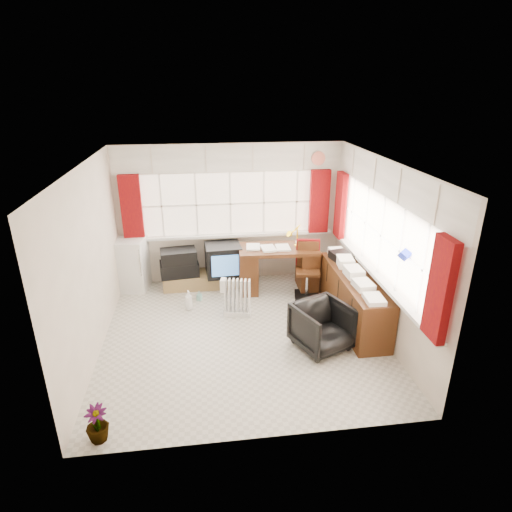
# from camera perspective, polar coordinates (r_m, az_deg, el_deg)

# --- Properties ---
(ground) EXTENTS (4.00, 4.00, 0.00)m
(ground) POSITION_cam_1_polar(r_m,az_deg,el_deg) (6.42, -1.76, -10.38)
(ground) COLOR beige
(ground) RESTS_ON ground
(room_walls) EXTENTS (4.00, 4.00, 4.00)m
(room_walls) POSITION_cam_1_polar(r_m,az_deg,el_deg) (5.75, -1.94, 2.32)
(room_walls) COLOR beige
(room_walls) RESTS_ON ground
(window_back) EXTENTS (3.70, 0.12, 3.60)m
(window_back) POSITION_cam_1_polar(r_m,az_deg,el_deg) (7.76, -3.32, 3.30)
(window_back) COLOR #F5DDC2
(window_back) RESTS_ON room_walls
(window_right) EXTENTS (0.12, 3.70, 3.60)m
(window_right) POSITION_cam_1_polar(r_m,az_deg,el_deg) (6.43, 15.64, -1.65)
(window_right) COLOR #F5DDC2
(window_right) RESTS_ON room_walls
(curtains) EXTENTS (3.83, 3.83, 1.15)m
(curtains) POSITION_cam_1_polar(r_m,az_deg,el_deg) (6.77, 5.11, 4.94)
(curtains) COLOR maroon
(curtains) RESTS_ON room_walls
(overhead_cabinets) EXTENTS (3.98, 3.98, 0.48)m
(overhead_cabinets) POSITION_cam_1_polar(r_m,az_deg,el_deg) (6.65, 5.72, 11.65)
(overhead_cabinets) COLOR white
(overhead_cabinets) RESTS_ON room_walls
(desk) EXTENTS (1.40, 0.74, 0.82)m
(desk) POSITION_cam_1_polar(r_m,az_deg,el_deg) (7.55, 2.95, -1.37)
(desk) COLOR #462110
(desk) RESTS_ON ground
(desk_lamp) EXTENTS (0.16, 0.15, 0.39)m
(desk_lamp) POSITION_cam_1_polar(r_m,az_deg,el_deg) (7.44, 5.54, 3.32)
(desk_lamp) COLOR yellow
(desk_lamp) RESTS_ON desk
(task_chair) EXTENTS (0.48, 0.50, 0.98)m
(task_chair) POSITION_cam_1_polar(r_m,az_deg,el_deg) (7.38, 6.88, -1.39)
(task_chair) COLOR black
(task_chair) RESTS_ON ground
(office_chair) EXTENTS (0.93, 0.94, 0.65)m
(office_chair) POSITION_cam_1_polar(r_m,az_deg,el_deg) (6.04, 8.84, -9.30)
(office_chair) COLOR black
(office_chair) RESTS_ON ground
(radiator) EXTENTS (0.44, 0.26, 0.62)m
(radiator) POSITION_cam_1_polar(r_m,az_deg,el_deg) (6.78, -2.48, -6.01)
(radiator) COLOR white
(radiator) RESTS_ON ground
(credenza) EXTENTS (0.50, 2.00, 0.85)m
(credenza) POSITION_cam_1_polar(r_m,az_deg,el_deg) (6.75, 12.83, -5.35)
(credenza) COLOR #462110
(credenza) RESTS_ON ground
(file_tray) EXTENTS (0.37, 0.43, 0.13)m
(file_tray) POSITION_cam_1_polar(r_m,az_deg,el_deg) (7.11, 11.34, -0.07)
(file_tray) COLOR black
(file_tray) RESTS_ON credenza
(tv_bench) EXTENTS (1.40, 0.50, 0.25)m
(tv_bench) POSITION_cam_1_polar(r_m,az_deg,el_deg) (7.85, -7.07, -3.09)
(tv_bench) COLOR olive
(tv_bench) RESTS_ON ground
(crt_tv) EXTENTS (0.64, 0.61, 0.56)m
(crt_tv) POSITION_cam_1_polar(r_m,az_deg,el_deg) (7.61, -4.39, -0.48)
(crt_tv) COLOR black
(crt_tv) RESTS_ON tv_bench
(hifi_stack) EXTENTS (0.71, 0.50, 0.48)m
(hifi_stack) POSITION_cam_1_polar(r_m,az_deg,el_deg) (7.69, -10.23, -0.91)
(hifi_stack) COLOR black
(hifi_stack) RESTS_ON tv_bench
(mini_fridge) EXTENTS (0.63, 0.64, 0.93)m
(mini_fridge) POSITION_cam_1_polar(r_m,az_deg,el_deg) (7.89, -16.31, -1.01)
(mini_fridge) COLOR white
(mini_fridge) RESTS_ON ground
(spray_bottle_a) EXTENTS (0.16, 0.16, 0.33)m
(spray_bottle_a) POSITION_cam_1_polar(r_m,az_deg,el_deg) (7.07, -8.97, -5.82)
(spray_bottle_a) COLOR white
(spray_bottle_a) RESTS_ON ground
(spray_bottle_b) EXTENTS (0.10, 0.10, 0.17)m
(spray_bottle_b) POSITION_cam_1_polar(r_m,az_deg,el_deg) (7.35, -7.58, -5.29)
(spray_bottle_b) COLOR #82C3B9
(spray_bottle_b) RESTS_ON ground
(flower_vase) EXTENTS (0.28, 0.28, 0.42)m
(flower_vase) POSITION_cam_1_polar(r_m,az_deg,el_deg) (4.98, -20.45, -20.23)
(flower_vase) COLOR black
(flower_vase) RESTS_ON ground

